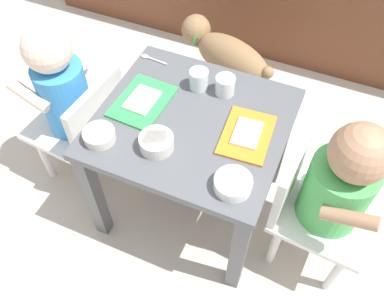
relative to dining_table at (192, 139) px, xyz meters
name	(u,v)px	position (x,y,z in m)	size (l,w,h in m)	color
ground_plane	(192,201)	(0.00, 0.00, -0.37)	(7.00, 7.00, 0.00)	beige
dining_table	(192,139)	(0.00, 0.00, 0.00)	(0.55, 0.51, 0.46)	#515459
seated_child_left	(66,95)	(-0.44, -0.02, 0.04)	(0.30, 0.30, 0.66)	silver
seated_child_right	(336,186)	(0.44, -0.02, 0.03)	(0.30, 0.30, 0.63)	silver
dog	(226,55)	(-0.11, 0.62, -0.17)	(0.48, 0.28, 0.31)	olive
food_tray_left	(142,101)	(-0.17, 0.01, 0.09)	(0.15, 0.20, 0.02)	green
food_tray_right	(247,134)	(0.17, 0.01, 0.09)	(0.15, 0.20, 0.02)	orange
water_cup_left	(225,86)	(0.05, 0.15, 0.11)	(0.06, 0.06, 0.06)	white
water_cup_right	(199,80)	(-0.04, 0.14, 0.11)	(0.06, 0.06, 0.06)	white
veggie_bowl_far	(156,142)	(-0.05, -0.13, 0.11)	(0.10, 0.10, 0.04)	silver
cereal_bowl_right_side	(99,135)	(-0.21, -0.17, 0.10)	(0.09, 0.09, 0.03)	silver
cereal_bowl_left_side	(233,183)	(0.19, -0.17, 0.10)	(0.10, 0.10, 0.03)	white
spoon_by_left_tray	(151,59)	(-0.23, 0.20, 0.09)	(0.10, 0.02, 0.01)	silver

